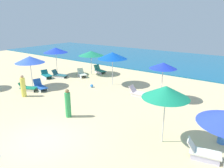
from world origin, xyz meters
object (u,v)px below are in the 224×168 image
at_px(umbrella_4, 112,56).
at_px(beachgoer_2, 224,128).
at_px(lounge_chair_0_0, 40,86).
at_px(umbrella_6, 163,66).
at_px(umbrella_1, 91,53).
at_px(lounge_chair_0_1, 28,88).
at_px(lounge_chair_8_0, 202,152).
at_px(umbrella_0, 30,59).
at_px(umbrella_3, 56,50).
at_px(beach_ball_0, 92,86).
at_px(beachgoer_3, 68,104).
at_px(umbrella_5, 166,92).
at_px(beachgoer_1, 23,87).
at_px(lounge_chair_6_0, 139,93).
at_px(lounge_chair_3_1, 59,75).
at_px(lounge_chair_3_0, 46,75).
at_px(lounge_chair_1_1, 100,70).
at_px(lounge_chair_1_0, 82,74).

bearing_deg(umbrella_4, beachgoer_2, -25.03).
height_order(lounge_chair_0_0, umbrella_4, umbrella_4).
bearing_deg(umbrella_6, umbrella_1, 163.29).
distance_m(lounge_chair_0_1, lounge_chair_8_0, 13.18).
height_order(umbrella_0, umbrella_3, umbrella_3).
distance_m(umbrella_0, beach_ball_0, 5.35).
bearing_deg(beachgoer_2, beachgoer_3, -15.95).
relative_size(umbrella_4, beachgoer_3, 1.67).
bearing_deg(umbrella_1, lounge_chair_0_0, -89.69).
bearing_deg(lounge_chair_0_1, umbrella_5, -116.82).
xyz_separation_m(umbrella_6, beachgoer_1, (-8.33, -5.16, -1.69)).
xyz_separation_m(lounge_chair_6_0, beachgoer_2, (6.09, -3.23, 0.53)).
distance_m(umbrella_0, umbrella_5, 12.09).
bearing_deg(umbrella_0, lounge_chair_3_1, 100.15).
bearing_deg(umbrella_1, umbrella_0, -100.78).
relative_size(lounge_chair_0_1, umbrella_3, 0.54).
xyz_separation_m(lounge_chair_0_0, beachgoer_3, (5.40, -2.03, 0.50)).
relative_size(lounge_chair_0_0, beach_ball_0, 5.80).
bearing_deg(beachgoer_3, beachgoer_2, 164.66).
bearing_deg(lounge_chair_0_0, lounge_chair_3_0, 56.91).
distance_m(lounge_chair_3_1, beachgoer_3, 9.07).
bearing_deg(lounge_chair_1_1, lounge_chair_3_0, 163.36).
height_order(lounge_chair_3_0, beachgoer_3, beachgoer_3).
bearing_deg(beachgoer_1, umbrella_1, 43.11).
bearing_deg(lounge_chair_8_0, beachgoer_1, 78.63).
distance_m(lounge_chair_0_1, umbrella_3, 5.54).
xyz_separation_m(umbrella_0, beach_ball_0, (4.02, 2.78, -2.16)).
relative_size(lounge_chair_0_0, beachgoer_1, 0.93).
height_order(lounge_chair_1_1, umbrella_5, umbrella_5).
relative_size(lounge_chair_1_1, umbrella_5, 0.57).
bearing_deg(umbrella_4, umbrella_0, -138.90).
height_order(umbrella_0, umbrella_6, umbrella_6).
distance_m(umbrella_5, beachgoer_2, 3.14).
xyz_separation_m(beachgoer_1, beachgoer_2, (12.76, 1.75, 0.03)).
relative_size(lounge_chair_0_0, lounge_chair_8_0, 1.06).
bearing_deg(lounge_chair_0_0, umbrella_6, -55.52).
relative_size(lounge_chair_8_0, beach_ball_0, 5.50).
bearing_deg(umbrella_5, umbrella_4, 140.38).
relative_size(umbrella_5, umbrella_6, 1.02).
distance_m(umbrella_3, beach_ball_0, 6.00).
distance_m(lounge_chair_3_1, beachgoer_1, 5.50).
bearing_deg(beachgoer_1, beach_ball_0, 11.19).
distance_m(lounge_chair_1_1, beachgoer_2, 14.51).
distance_m(beachgoer_1, beachgoer_2, 12.88).
height_order(umbrella_1, beachgoer_2, umbrella_1).
distance_m(lounge_chair_1_0, lounge_chair_8_0, 14.27).
bearing_deg(lounge_chair_8_0, umbrella_6, 26.48).
xyz_separation_m(umbrella_0, lounge_chair_6_0, (8.13, 3.26, -2.05)).
bearing_deg(beachgoer_1, umbrella_6, -17.47).
bearing_deg(lounge_chair_8_0, umbrella_4, 44.05).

